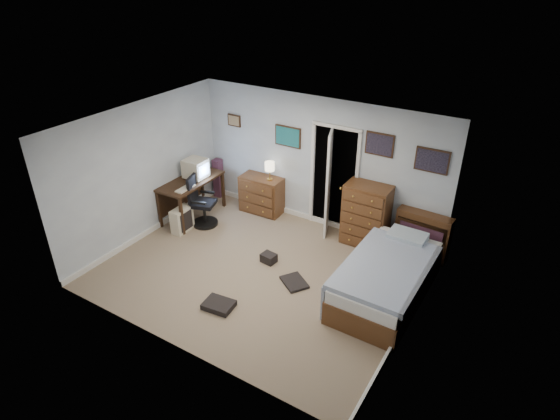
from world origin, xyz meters
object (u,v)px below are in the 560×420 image
(tall_dresser, at_px, (366,215))
(bed, at_px, (386,278))
(office_chair, at_px, (201,206))
(low_dresser, at_px, (262,195))
(computer_desk, at_px, (188,188))

(tall_dresser, distance_m, bed, 1.54)
(tall_dresser, height_order, bed, tall_dresser)
(tall_dresser, bearing_deg, bed, -55.98)
(office_chair, relative_size, low_dresser, 1.18)
(computer_desk, height_order, low_dresser, computer_desk)
(office_chair, bearing_deg, computer_desk, 143.07)
(tall_dresser, relative_size, bed, 0.53)
(office_chair, relative_size, tall_dresser, 0.87)
(bed, bearing_deg, low_dresser, 158.39)
(low_dresser, distance_m, tall_dresser, 2.27)
(low_dresser, relative_size, bed, 0.39)
(computer_desk, xyz_separation_m, office_chair, (0.45, -0.16, -0.22))
(computer_desk, relative_size, bed, 0.64)
(computer_desk, distance_m, tall_dresser, 3.53)
(low_dresser, bearing_deg, tall_dresser, -2.82)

